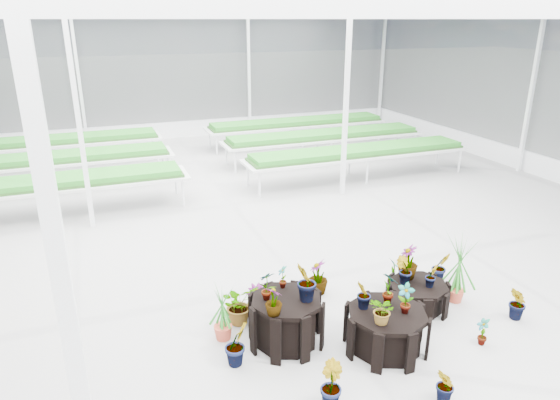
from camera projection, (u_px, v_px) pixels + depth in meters
name	position (u px, v px, depth m)	size (l,w,h in m)	color
ground_plane	(292.00, 290.00, 8.21)	(24.00, 24.00, 0.00)	gray
greenhouse_shell	(293.00, 158.00, 7.45)	(18.00, 24.00, 4.50)	white
steel_frame	(293.00, 158.00, 7.45)	(18.00, 24.00, 4.50)	silver
nursery_benches	(199.00, 158.00, 14.40)	(16.00, 7.00, 0.84)	silver
plinth_tall	(286.00, 321.00, 6.77)	(1.00, 1.00, 0.68)	black
plinth_mid	(386.00, 330.00, 6.66)	(1.09, 1.09, 0.58)	black
plinth_low	(417.00, 296.00, 7.64)	(0.92, 0.92, 0.42)	black
nursery_plants	(346.00, 294.00, 7.15)	(4.55, 3.16, 1.27)	#247321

